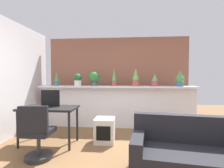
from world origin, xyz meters
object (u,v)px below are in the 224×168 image
(potted_plant_3, at_px, (114,78))
(couch, at_px, (192,158))
(potted_plant_1, at_px, (78,80))
(potted_plant_4, at_px, (136,78))
(potted_plant_6, at_px, (180,79))
(tv_monitor, at_px, (50,98))
(side_cube_shelf, at_px, (105,130))
(desk, at_px, (49,111))
(office_chair, at_px, (37,137))
(potted_plant_0, at_px, (57,79))
(potted_plant_5, at_px, (155,80))
(potted_plant_2, at_px, (94,78))

(potted_plant_3, bearing_deg, couch, -61.13)
(potted_plant_1, bearing_deg, potted_plant_3, 2.36)
(potted_plant_4, bearing_deg, potted_plant_6, 0.86)
(tv_monitor, height_order, side_cube_shelf, tv_monitor)
(desk, bearing_deg, office_chair, -80.25)
(tv_monitor, bearing_deg, potted_plant_3, 43.78)
(potted_plant_0, height_order, side_cube_shelf, potted_plant_0)
(potted_plant_3, relative_size, potted_plant_5, 1.48)
(potted_plant_0, bearing_deg, tv_monitor, -72.62)
(potted_plant_0, relative_size, potted_plant_5, 1.14)
(tv_monitor, xyz_separation_m, couch, (2.41, -1.03, -0.63))
(potted_plant_3, height_order, desk, potted_plant_3)
(potted_plant_6, distance_m, couch, 2.47)
(side_cube_shelf, bearing_deg, potted_plant_0, 144.59)
(potted_plant_0, distance_m, couch, 3.67)
(potted_plant_1, distance_m, potted_plant_2, 0.44)
(potted_plant_1, bearing_deg, desk, -101.43)
(potted_plant_2, bearing_deg, potted_plant_4, -2.43)
(potted_plant_1, xyz_separation_m, desk, (-0.24, -1.19, -0.61))
(potted_plant_5, relative_size, potted_plant_6, 0.77)
(tv_monitor, bearing_deg, potted_plant_2, 60.65)
(potted_plant_0, relative_size, potted_plant_6, 0.88)
(potted_plant_1, relative_size, couch, 0.20)
(potted_plant_2, bearing_deg, office_chair, -106.02)
(potted_plant_6, xyz_separation_m, side_cube_shelf, (-1.79, -1.04, -1.06))
(potted_plant_5, relative_size, couch, 0.19)
(potted_plant_0, relative_size, potted_plant_3, 0.77)
(potted_plant_0, xyz_separation_m, potted_plant_1, (0.60, -0.04, -0.01))
(potted_plant_5, bearing_deg, potted_plant_6, -1.96)
(tv_monitor, distance_m, couch, 2.70)
(potted_plant_2, xyz_separation_m, potted_plant_6, (2.22, -0.03, -0.02))
(potted_plant_5, bearing_deg, potted_plant_0, -179.44)
(tv_monitor, relative_size, side_cube_shelf, 0.76)
(potted_plant_1, relative_size, potted_plant_2, 0.85)
(potted_plant_6, bearing_deg, potted_plant_3, -179.82)
(potted_plant_4, distance_m, potted_plant_6, 1.12)
(potted_plant_0, relative_size, potted_plant_1, 1.10)
(potted_plant_3, distance_m, office_chair, 2.38)
(potted_plant_1, height_order, couch, potted_plant_1)
(couch, bearing_deg, tv_monitor, 156.80)
(desk, bearing_deg, side_cube_shelf, 10.31)
(potted_plant_5, bearing_deg, couch, -86.03)
(potted_plant_3, distance_m, potted_plant_4, 0.56)
(potted_plant_0, xyz_separation_m, tv_monitor, (0.36, -1.16, -0.37))
(desk, height_order, office_chair, office_chair)
(potted_plant_4, bearing_deg, office_chair, -131.27)
(potted_plant_0, xyz_separation_m, potted_plant_2, (1.03, 0.03, 0.04))
(tv_monitor, bearing_deg, potted_plant_4, 32.87)
(potted_plant_2, xyz_separation_m, potted_plant_4, (1.10, -0.05, -0.01))
(potted_plant_0, distance_m, potted_plant_2, 1.03)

